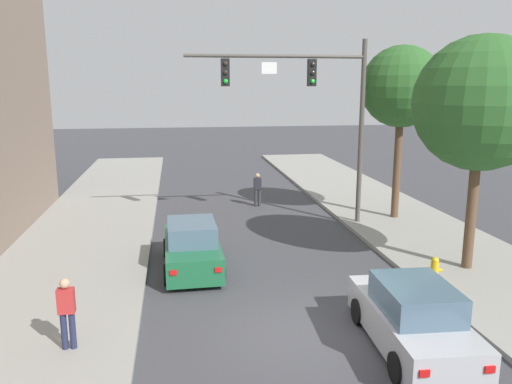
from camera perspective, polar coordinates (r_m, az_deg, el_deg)
ground_plane at (r=12.84m, az=5.65°, el=-15.43°), size 120.00×120.00×0.00m
sidewalk_left at (r=12.95m, az=-24.70°, el=-15.94°), size 5.00×60.00×0.15m
traffic_signal_mast at (r=20.85m, az=6.39°, el=10.49°), size 7.27×0.38×7.50m
car_lead_green at (r=16.72m, az=-7.17°, el=-6.14°), size 1.90×4.27×1.60m
car_following_silver at (r=12.33m, az=17.06°, el=-13.41°), size 1.99×4.31×1.60m
pedestrian_sidewalk_left_walker at (r=12.16m, az=-20.40°, el=-12.26°), size 0.36×0.22×1.64m
pedestrian_crossing_road at (r=24.88m, az=0.17°, el=0.45°), size 0.36×0.22×1.64m
fire_hydrant at (r=16.26m, az=19.34°, el=-8.09°), size 0.48×0.24×0.72m
street_tree_nearest at (r=16.89m, az=23.86°, el=8.99°), size 4.06×4.06×7.21m
street_tree_second at (r=22.64m, az=15.97°, el=11.17°), size 3.41×3.41×7.34m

